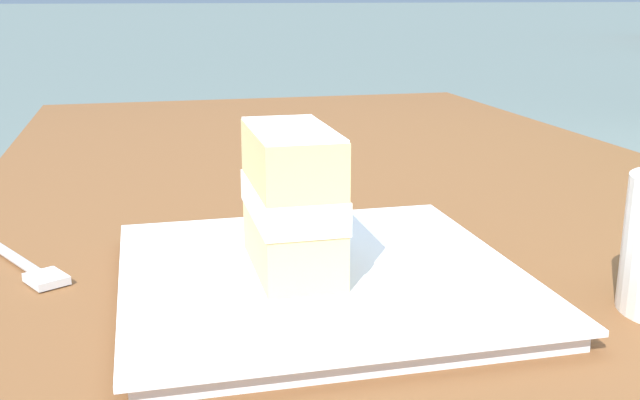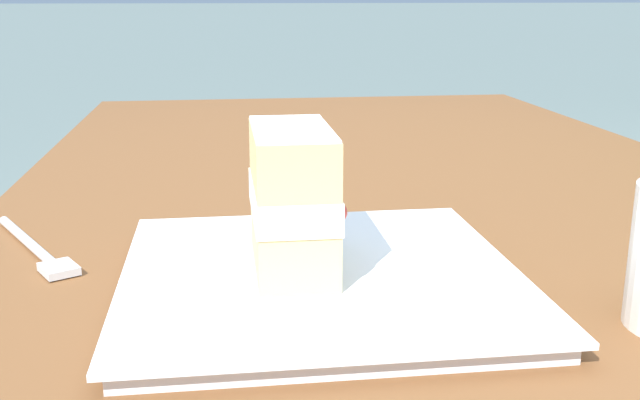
% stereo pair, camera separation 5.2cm
% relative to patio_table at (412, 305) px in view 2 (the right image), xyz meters
% --- Properties ---
extents(patio_table, '(1.69, 0.82, 0.73)m').
position_rel_patio_table_xyz_m(patio_table, '(0.00, 0.00, 0.00)').
color(patio_table, brown).
rests_on(patio_table, ground).
extents(dessert_plate, '(0.28, 0.28, 0.02)m').
position_rel_patio_table_xyz_m(dessert_plate, '(-0.17, 0.11, 0.10)').
color(dessert_plate, white).
rests_on(dessert_plate, patio_table).
extents(cake_slice, '(0.11, 0.06, 0.10)m').
position_rel_patio_table_xyz_m(cake_slice, '(-0.17, 0.13, 0.16)').
color(cake_slice, '#E0C17A').
rests_on(cake_slice, dessert_plate).
extents(dessert_fork, '(0.16, 0.10, 0.01)m').
position_rel_patio_table_xyz_m(dessert_fork, '(-0.07, 0.33, 0.10)').
color(dessert_fork, silver).
rests_on(dessert_fork, patio_table).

